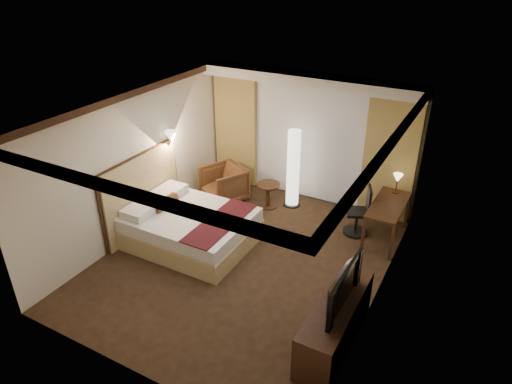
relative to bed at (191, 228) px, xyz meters
The scene contains 21 objects.
floor 1.17m from the bed, ahead, with size 4.50×5.50×0.01m, color black.
ceiling 2.64m from the bed, ahead, with size 4.50×5.50×0.01m, color white.
back_wall 3.15m from the bed, 67.75° to the left, with size 4.50×0.02×2.70m, color beige.
left_wall 1.53m from the bed, behind, with size 0.02×5.50×2.70m, color beige.
right_wall 3.53m from the bed, ahead, with size 0.02×5.50×2.70m, color beige.
crown_molding 2.59m from the bed, ahead, with size 4.50×5.50×0.12m, color black, non-canonical shape.
soffit 3.57m from the bed, 65.77° to the left, with size 4.50×0.50×0.20m, color white.
curtain_sheer 3.04m from the bed, 67.15° to the left, with size 2.48×0.04×2.45m, color silver.
curtain_left_drape 2.83m from the bed, 102.45° to the left, with size 1.00×0.14×2.45m, color tan.
curtain_right_drape 3.96m from the bed, 42.72° to the left, with size 1.00×0.14×2.45m, color tan.
wall_sconce 1.83m from the bed, 139.26° to the left, with size 0.24×0.24×0.24m, color white, non-canonical shape.
bed is the anchor object (origin of this frame).
headboard 1.16m from the bed, behind, with size 0.12×1.96×1.50m, color tan, non-canonical shape.
armchair 1.73m from the bed, 101.69° to the left, with size 0.81×0.76×0.83m, color #4B2E16.
side_table 1.96m from the bed, 71.54° to the left, with size 0.49×0.49×0.54m, color black, non-canonical shape.
floor_lamp 2.46m from the bed, 64.85° to the left, with size 0.35×0.35×1.68m, color white, non-canonical shape.
desk 3.57m from the bed, 30.47° to the left, with size 0.55×1.30×0.75m, color black, non-canonical shape.
desk_lamp 3.89m from the bed, 36.89° to the left, with size 0.18×0.18×0.34m, color #FFD899, non-canonical shape.
office_chair 3.10m from the bed, 34.69° to the left, with size 0.47×0.47×0.98m, color black, non-canonical shape.
dresser 3.30m from the bed, 18.64° to the right, with size 0.50×1.76×0.68m, color black, non-canonical shape.
television 3.34m from the bed, 18.81° to the right, with size 1.13×0.65×0.15m, color black.
Camera 1 is at (3.26, -5.60, 4.74)m, focal length 32.00 mm.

